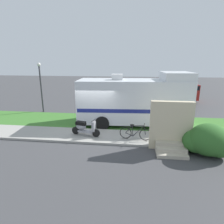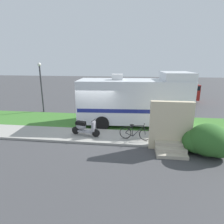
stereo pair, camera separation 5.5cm
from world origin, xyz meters
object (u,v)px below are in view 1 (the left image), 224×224
at_px(pickup_truck_near, 145,99).
at_px(bottle_spare, 171,133).
at_px(bottle_green, 169,141).
at_px(street_lamp_post, 41,83).
at_px(motorhome_rv, 135,100).
at_px(pickup_truck_far, 176,92).
at_px(scooter, 84,128).
at_px(bicycle, 135,133).

height_order(pickup_truck_near, bottle_spare, pickup_truck_near).
bearing_deg(bottle_spare, bottle_green, -106.88).
bearing_deg(bottle_green, bottle_spare, 73.12).
xyz_separation_m(pickup_truck_near, street_lamp_post, (-8.58, -2.08, 1.52)).
distance_m(motorhome_rv, pickup_truck_near, 4.53).
xyz_separation_m(pickup_truck_far, bottle_green, (-2.49, -11.16, -0.76)).
distance_m(pickup_truck_far, bottle_spare, 10.37).
bearing_deg(motorhome_rv, bottle_green, -59.17).
distance_m(pickup_truck_near, pickup_truck_far, 5.07).
height_order(motorhome_rv, bottle_spare, motorhome_rv).
distance_m(scooter, pickup_truck_far, 12.86).
bearing_deg(pickup_truck_far, street_lamp_post, -154.09).
relative_size(scooter, bicycle, 1.00).
height_order(bottle_green, bottle_spare, bottle_spare).
bearing_deg(bottle_green, motorhome_rv, 120.83).
xyz_separation_m(scooter, street_lamp_post, (-4.92, 4.91, 1.90)).
distance_m(motorhome_rv, scooter, 3.96).
xyz_separation_m(scooter, bottle_green, (4.59, -0.43, -0.35)).
height_order(scooter, bicycle, scooter).
xyz_separation_m(bottle_spare, street_lamp_post, (-9.83, 4.28, 2.24)).
bearing_deg(motorhome_rv, bicycle, -88.40).
xyz_separation_m(motorhome_rv, bottle_green, (1.81, -3.03, -1.45)).
relative_size(motorhome_rv, street_lamp_post, 1.80).
distance_m(scooter, pickup_truck_near, 7.89).
height_order(pickup_truck_far, street_lamp_post, street_lamp_post).
xyz_separation_m(motorhome_rv, bottle_spare, (2.13, -1.97, -1.44)).
bearing_deg(scooter, motorhome_rv, 43.06).
bearing_deg(pickup_truck_near, bicycle, -96.34).
bearing_deg(street_lamp_post, bottle_spare, -23.55).
relative_size(pickup_truck_far, bottle_spare, 19.02).
distance_m(scooter, street_lamp_post, 7.20).
relative_size(pickup_truck_far, bottle_green, 21.12).
bearing_deg(pickup_truck_near, bottle_spare, -78.92).
height_order(pickup_truck_far, bottle_green, pickup_truck_far).
bearing_deg(pickup_truck_far, motorhome_rv, -117.83).
xyz_separation_m(pickup_truck_far, bottle_spare, (-2.17, -10.11, -0.74)).
height_order(scooter, pickup_truck_near, pickup_truck_near).
xyz_separation_m(motorhome_rv, scooter, (-2.78, -2.60, -1.10)).
bearing_deg(street_lamp_post, bicycle, -33.43).
bearing_deg(motorhome_rv, scooter, -136.94).
height_order(bottle_green, street_lamp_post, street_lamp_post).
bearing_deg(pickup_truck_near, scooter, -117.66).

